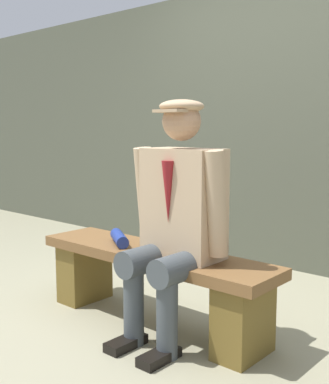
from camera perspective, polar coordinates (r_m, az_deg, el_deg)
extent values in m
plane|color=gray|center=(3.00, -1.37, -15.13)|extent=(30.00, 30.00, 0.00)
cube|color=brown|center=(2.87, -1.40, -7.41)|extent=(1.57, 0.39, 0.06)
cube|color=brown|center=(2.58, 9.24, -14.52)|extent=(0.19, 0.33, 0.39)
cube|color=brown|center=(3.37, -9.34, -9.19)|extent=(0.19, 0.33, 0.39)
cube|color=tan|center=(2.65, 2.25, -1.33)|extent=(0.43, 0.25, 0.60)
cylinder|color=#1E2338|center=(2.62, 2.28, 4.48)|extent=(0.24, 0.24, 0.06)
cone|color=maroon|center=(2.54, 0.42, -0.01)|extent=(0.07, 0.07, 0.33)
sphere|color=tan|center=(2.60, 2.02, 8.29)|extent=(0.21, 0.21, 0.21)
ellipsoid|color=tan|center=(2.61, 2.03, 10.01)|extent=(0.24, 0.24, 0.07)
cube|color=tan|center=(2.53, 0.67, 9.49)|extent=(0.17, 0.09, 0.02)
cylinder|color=#42494E|center=(2.54, 2.35, -8.65)|extent=(0.15, 0.42, 0.15)
cylinder|color=#42494E|center=(2.51, 0.31, -14.23)|extent=(0.11, 0.11, 0.45)
cube|color=black|center=(2.55, -0.63, -18.77)|extent=(0.10, 0.24, 0.05)
cylinder|color=tan|center=(2.47, 6.09, -1.39)|extent=(0.10, 0.16, 0.55)
cylinder|color=#42494E|center=(2.69, -1.61, -7.73)|extent=(0.15, 0.42, 0.15)
cylinder|color=#42494E|center=(2.66, -3.63, -12.96)|extent=(0.11, 0.11, 0.45)
cube|color=black|center=(2.70, -4.54, -17.25)|extent=(0.10, 0.24, 0.05)
cylinder|color=tan|center=(2.78, -2.19, -0.36)|extent=(0.10, 0.16, 0.55)
cylinder|color=navy|center=(3.00, -5.32, -5.42)|extent=(0.26, 0.21, 0.07)
cube|color=#4F5343|center=(4.16, 14.57, 7.51)|extent=(12.00, 0.24, 2.35)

